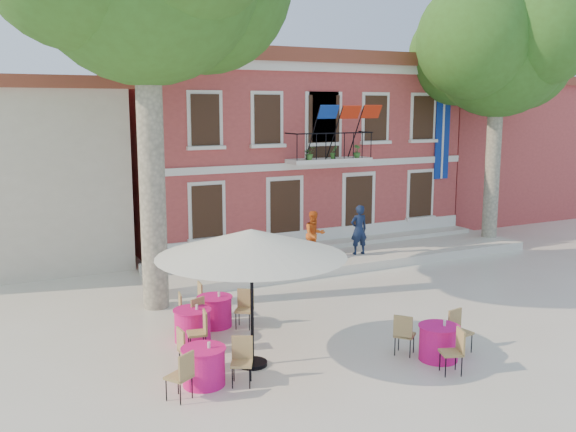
# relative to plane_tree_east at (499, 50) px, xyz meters

# --- Properties ---
(ground) EXTENTS (90.00, 90.00, 0.00)m
(ground) POSITION_rel_plane_tree_east_xyz_m (-8.59, -4.08, -7.55)
(ground) COLOR beige
(ground) RESTS_ON ground
(main_building) EXTENTS (13.50, 9.59, 7.50)m
(main_building) POSITION_rel_plane_tree_east_xyz_m (-6.59, 5.91, -3.77)
(main_building) COLOR #B84642
(main_building) RESTS_ON ground
(neighbor_east) EXTENTS (9.40, 9.40, 6.40)m
(neighbor_east) POSITION_rel_plane_tree_east_xyz_m (5.41, 6.92, -4.34)
(neighbor_east) COLOR #B84642
(neighbor_east) RESTS_ON ground
(terrace) EXTENTS (14.00, 3.40, 0.30)m
(terrace) POSITION_rel_plane_tree_east_xyz_m (-6.59, 0.32, -7.40)
(terrace) COLOR silver
(terrace) RESTS_ON ground
(plane_tree_east) EXTENTS (5.20, 5.20, 10.22)m
(plane_tree_east) POSITION_rel_plane_tree_east_xyz_m (0.00, 0.00, 0.00)
(plane_tree_east) COLOR #A59E84
(plane_tree_east) RESTS_ON ground
(patio_umbrella) EXTENTS (3.98, 3.98, 2.96)m
(patio_umbrella) POSITION_rel_plane_tree_east_xyz_m (-13.40, -6.77, -4.89)
(patio_umbrella) COLOR black
(patio_umbrella) RESTS_ON ground
(pedestrian_navy) EXTENTS (0.67, 0.47, 1.75)m
(pedestrian_navy) POSITION_rel_plane_tree_east_xyz_m (-6.33, -0.16, -6.38)
(pedestrian_navy) COLOR #111C38
(pedestrian_navy) RESTS_ON terrace
(pedestrian_orange) EXTENTS (0.81, 0.64, 1.63)m
(pedestrian_orange) POSITION_rel_plane_tree_east_xyz_m (-8.01, 0.04, -6.44)
(pedestrian_orange) COLOR #D85919
(pedestrian_orange) RESTS_ON terrace
(cafe_table_0) EXTENTS (0.90, 1.97, 0.95)m
(cafe_table_0) POSITION_rel_plane_tree_east_xyz_m (-14.06, -4.82, -7.13)
(cafe_table_0) COLOR #E5156C
(cafe_table_0) RESTS_ON ground
(cafe_table_1) EXTENTS (1.75, 1.85, 0.95)m
(cafe_table_1) POSITION_rel_plane_tree_east_xyz_m (-9.67, -8.35, -7.12)
(cafe_table_1) COLOR #E5156C
(cafe_table_1) RESTS_ON ground
(cafe_table_2) EXTENTS (1.87, 1.66, 0.95)m
(cafe_table_2) POSITION_rel_plane_tree_east_xyz_m (-14.66, -7.23, -7.12)
(cafe_table_2) COLOR #E5156C
(cafe_table_2) RESTS_ON ground
(cafe_table_3) EXTENTS (1.86, 1.71, 0.95)m
(cafe_table_3) POSITION_rel_plane_tree_east_xyz_m (-13.23, -4.10, -7.12)
(cafe_table_3) COLOR #E5156C
(cafe_table_3) RESTS_ON ground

